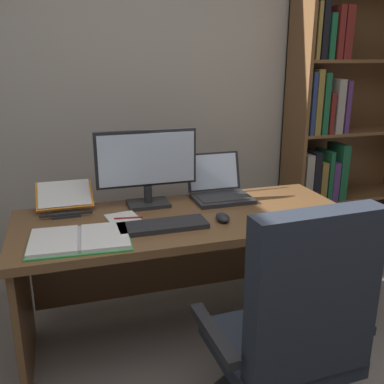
{
  "coord_description": "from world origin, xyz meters",
  "views": [
    {
      "loc": [
        -0.54,
        -0.88,
        1.5
      ],
      "look_at": [
        0.06,
        1.07,
        0.87
      ],
      "focal_mm": 40.97,
      "sensor_mm": 36.0,
      "label": 1
    }
  ],
  "objects_px": {
    "notepad": "(124,220)",
    "pen": "(128,218)",
    "reading_stand_with_book": "(65,198)",
    "computer_mouse": "(222,217)",
    "open_binder": "(80,239)",
    "laptop": "(219,189)",
    "monitor": "(147,167)",
    "keyboard": "(163,226)",
    "desk": "(182,246)",
    "bookshelf": "(335,133)",
    "office_chair": "(290,349)"
  },
  "relations": [
    {
      "from": "office_chair",
      "to": "reading_stand_with_book",
      "type": "xyz_separation_m",
      "value": [
        -0.77,
        1.03,
        0.36
      ]
    },
    {
      "from": "computer_mouse",
      "to": "reading_stand_with_book",
      "type": "distance_m",
      "value": 0.83
    },
    {
      "from": "office_chair",
      "to": "monitor",
      "type": "height_order",
      "value": "monitor"
    },
    {
      "from": "notepad",
      "to": "keyboard",
      "type": "bearing_deg",
      "value": -42.48
    },
    {
      "from": "keyboard",
      "to": "pen",
      "type": "distance_m",
      "value": 0.2
    },
    {
      "from": "keyboard",
      "to": "bookshelf",
      "type": "bearing_deg",
      "value": 28.74
    },
    {
      "from": "bookshelf",
      "to": "monitor",
      "type": "bearing_deg",
      "value": -162.63
    },
    {
      "from": "desk",
      "to": "monitor",
      "type": "bearing_deg",
      "value": 135.17
    },
    {
      "from": "monitor",
      "to": "notepad",
      "type": "xyz_separation_m",
      "value": [
        -0.16,
        -0.2,
        -0.21
      ]
    },
    {
      "from": "monitor",
      "to": "office_chair",
      "type": "bearing_deg",
      "value": -70.85
    },
    {
      "from": "computer_mouse",
      "to": "open_binder",
      "type": "relative_size",
      "value": 0.23
    },
    {
      "from": "monitor",
      "to": "laptop",
      "type": "height_order",
      "value": "monitor"
    },
    {
      "from": "desk",
      "to": "reading_stand_with_book",
      "type": "xyz_separation_m",
      "value": [
        -0.58,
        0.2,
        0.26
      ]
    },
    {
      "from": "laptop",
      "to": "desk",
      "type": "bearing_deg",
      "value": -149.82
    },
    {
      "from": "monitor",
      "to": "computer_mouse",
      "type": "distance_m",
      "value": 0.5
    },
    {
      "from": "desk",
      "to": "computer_mouse",
      "type": "distance_m",
      "value": 0.33
    },
    {
      "from": "keyboard",
      "to": "computer_mouse",
      "type": "distance_m",
      "value": 0.3
    },
    {
      "from": "open_binder",
      "to": "notepad",
      "type": "height_order",
      "value": "open_binder"
    },
    {
      "from": "desk",
      "to": "computer_mouse",
      "type": "bearing_deg",
      "value": -52.68
    },
    {
      "from": "monitor",
      "to": "computer_mouse",
      "type": "relative_size",
      "value": 5.2
    },
    {
      "from": "office_chair",
      "to": "laptop",
      "type": "height_order",
      "value": "office_chair"
    },
    {
      "from": "office_chair",
      "to": "pen",
      "type": "relative_size",
      "value": 7.37
    },
    {
      "from": "bookshelf",
      "to": "keyboard",
      "type": "xyz_separation_m",
      "value": [
        -1.47,
        -0.81,
        -0.24
      ]
    },
    {
      "from": "bookshelf",
      "to": "keyboard",
      "type": "height_order",
      "value": "bookshelf"
    },
    {
      "from": "monitor",
      "to": "open_binder",
      "type": "relative_size",
      "value": 1.2
    },
    {
      "from": "laptop",
      "to": "notepad",
      "type": "bearing_deg",
      "value": -160.37
    },
    {
      "from": "desk",
      "to": "notepad",
      "type": "height_order",
      "value": "notepad"
    },
    {
      "from": "laptop",
      "to": "computer_mouse",
      "type": "distance_m",
      "value": 0.37
    },
    {
      "from": "desk",
      "to": "laptop",
      "type": "xyz_separation_m",
      "value": [
        0.26,
        0.15,
        0.25
      ]
    },
    {
      "from": "computer_mouse",
      "to": "pen",
      "type": "xyz_separation_m",
      "value": [
        -0.44,
        0.15,
        -0.01
      ]
    },
    {
      "from": "keyboard",
      "to": "computer_mouse",
      "type": "bearing_deg",
      "value": 0.0
    },
    {
      "from": "desk",
      "to": "reading_stand_with_book",
      "type": "height_order",
      "value": "reading_stand_with_book"
    },
    {
      "from": "bookshelf",
      "to": "pen",
      "type": "distance_m",
      "value": 1.75
    },
    {
      "from": "office_chair",
      "to": "notepad",
      "type": "xyz_separation_m",
      "value": [
        -0.5,
        0.78,
        0.3
      ]
    },
    {
      "from": "laptop",
      "to": "notepad",
      "type": "height_order",
      "value": "laptop"
    },
    {
      "from": "reading_stand_with_book",
      "to": "notepad",
      "type": "bearing_deg",
      "value": -43.08
    },
    {
      "from": "bookshelf",
      "to": "computer_mouse",
      "type": "bearing_deg",
      "value": -145.43
    },
    {
      "from": "reading_stand_with_book",
      "to": "notepad",
      "type": "relative_size",
      "value": 1.37
    },
    {
      "from": "laptop",
      "to": "monitor",
      "type": "bearing_deg",
      "value": -179.31
    },
    {
      "from": "notepad",
      "to": "monitor",
      "type": "bearing_deg",
      "value": 51.3
    },
    {
      "from": "reading_stand_with_book",
      "to": "keyboard",
      "type": "bearing_deg",
      "value": -42.86
    },
    {
      "from": "open_binder",
      "to": "desk",
      "type": "bearing_deg",
      "value": 28.23
    },
    {
      "from": "keyboard",
      "to": "open_binder",
      "type": "relative_size",
      "value": 0.93
    },
    {
      "from": "laptop",
      "to": "reading_stand_with_book",
      "type": "xyz_separation_m",
      "value": [
        -0.84,
        0.05,
        0.01
      ]
    },
    {
      "from": "notepad",
      "to": "pen",
      "type": "relative_size",
      "value": 1.5
    },
    {
      "from": "open_binder",
      "to": "monitor",
      "type": "bearing_deg",
      "value": 49.19
    },
    {
      "from": "laptop",
      "to": "pen",
      "type": "bearing_deg",
      "value": -159.72
    },
    {
      "from": "computer_mouse",
      "to": "pen",
      "type": "relative_size",
      "value": 0.74
    },
    {
      "from": "notepad",
      "to": "pen",
      "type": "distance_m",
      "value": 0.02
    },
    {
      "from": "computer_mouse",
      "to": "open_binder",
      "type": "xyz_separation_m",
      "value": [
        -0.69,
        -0.05,
        -0.01
      ]
    }
  ]
}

